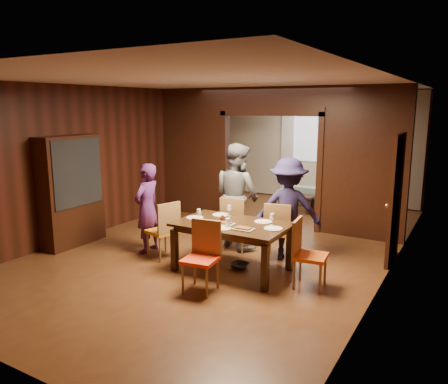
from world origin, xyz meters
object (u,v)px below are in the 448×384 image
Objects in this scene: chair_far_l at (236,223)px; person_grey at (237,196)px; person_purple at (147,208)px; hutch at (71,191)px; dining_table at (232,247)px; chair_right at (311,254)px; chair_left at (162,229)px; chair_far_r at (279,230)px; coffee_table at (298,203)px; person_navy at (288,209)px; sofa at (314,195)px; chair_near at (200,257)px.

person_grey is at bearing -74.24° from chair_far_l.
hutch is at bearing -76.92° from person_purple.
person_grey is at bearing 28.16° from hutch.
hutch reaches higher than person_purple.
dining_table is 1.75× the size of chair_right.
chair_left is 1.00× the size of chair_far_r.
person_grey is 3.19m from coffee_table.
hutch is at bearing -120.33° from coffee_table.
hutch is (-2.65, -1.42, 0.06)m from person_grey.
person_purple is 1.76m from dining_table.
person_navy is 2.12× the size of coffee_table.
sofa is at bearing -97.54° from person_navy.
chair_left is (-0.79, -1.16, -0.45)m from person_grey.
sofa is (0.10, 3.93, -0.68)m from person_grey.
hutch is (-3.69, -1.26, 0.15)m from person_navy.
hutch reaches higher than dining_table.
person_purple reaches higher than sofa.
sofa is 0.88× the size of hutch.
hutch reaches higher than person_grey.
chair_far_l is 1.84m from chair_near.
chair_far_r is (0.91, -0.21, -0.45)m from person_grey.
chair_far_r is (0.81, -4.14, 0.23)m from sofa.
chair_left is at bearing -100.40° from coffee_table.
dining_table is 0.90m from chair_near.
person_purple is 0.92× the size of person_navy.
person_grey reaches higher than dining_table.
person_purple is 1.97m from chair_near.
person_navy is at bearing 60.55° from dining_table.
sofa is 1.81× the size of chair_far_r.
chair_far_r is at bearing 3.91° from person_navy.
hutch reaches higher than chair_near.
person_purple is 1.60× the size of chair_right.
sofa is at bearing 62.77° from hutch.
sofa is 6.06m from hutch.
person_grey reaches higher than coffee_table.
sofa is (1.30, 4.97, -0.52)m from person_purple.
dining_table is 4.23m from coffee_table.
person_navy is 0.39m from chair_far_r.
chair_right is (0.73, -0.94, -0.36)m from person_navy.
chair_left is at bearing -177.13° from dining_table.
hutch is at bearing -174.10° from dining_table.
coffee_table is 0.82× the size of chair_right.
person_navy is 1.17m from dining_table.
person_purple reaches higher than chair_left.
hutch is at bearing 62.93° from sofa.
coffee_table is at bearing 97.03° from dining_table.
sofa reaches higher than coffee_table.
person_navy is 0.85× the size of hutch.
person_purple reaches higher than chair_far_r.
chair_right is at bearing -67.10° from coffee_table.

